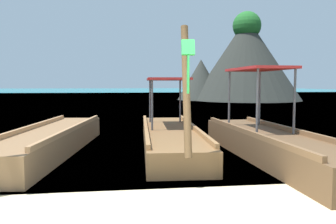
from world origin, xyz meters
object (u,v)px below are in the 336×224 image
(longtail_boat_green_ribbon, at_px, (170,136))
(longtail_boat_orange_ribbon, at_px, (272,143))
(karst_rock, at_px, (242,60))
(longtail_boat_violet_ribbon, at_px, (51,141))

(longtail_boat_green_ribbon, height_order, longtail_boat_orange_ribbon, longtail_boat_orange_ribbon)
(longtail_boat_green_ribbon, xyz_separation_m, karst_rock, (10.56, 24.46, 3.66))
(longtail_boat_green_ribbon, distance_m, longtail_boat_orange_ribbon, 2.58)
(karst_rock, bearing_deg, longtail_boat_orange_ribbon, -108.18)
(longtail_boat_orange_ribbon, xyz_separation_m, karst_rock, (8.57, 26.10, 3.62))
(longtail_boat_violet_ribbon, bearing_deg, longtail_boat_green_ribbon, 6.52)
(longtail_boat_orange_ribbon, bearing_deg, longtail_boat_green_ribbon, 140.56)
(longtail_boat_violet_ribbon, height_order, longtail_boat_orange_ribbon, longtail_boat_orange_ribbon)
(longtail_boat_violet_ribbon, distance_m, longtail_boat_green_ribbon, 2.88)
(longtail_boat_green_ribbon, bearing_deg, karst_rock, 66.65)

